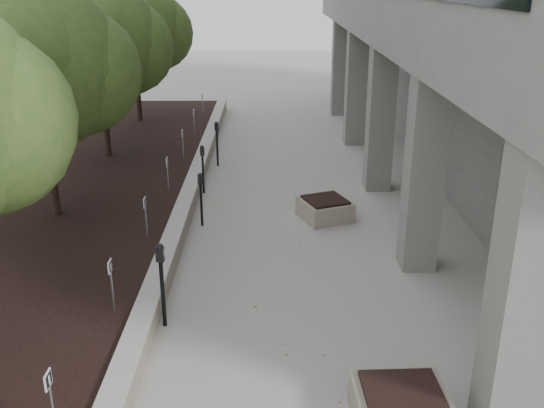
{
  "coord_description": "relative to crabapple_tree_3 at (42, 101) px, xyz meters",
  "views": [
    {
      "loc": [
        0.29,
        -5.47,
        5.75
      ],
      "look_at": [
        0.36,
        6.78,
        1.1
      ],
      "focal_mm": 39.79,
      "sensor_mm": 36.0,
      "label": 1
    }
  ],
  "objects": [
    {
      "name": "parking_meter_5",
      "position": [
        3.44,
        5.18,
        -2.39
      ],
      "size": [
        0.16,
        0.13,
        1.46
      ],
      "primitive_type": null,
      "rotation": [
        0.0,
        0.0,
        -0.2
      ],
      "color": "black",
      "rests_on": "ground"
    },
    {
      "name": "crabapple_tree_4",
      "position": [
        0.0,
        5.0,
        0.0
      ],
      "size": [
        4.6,
        4.0,
        5.44
      ],
      "primitive_type": null,
      "color": "#344E1E",
      "rests_on": "planting_bed"
    },
    {
      "name": "parking_meter_2",
      "position": [
        3.26,
        -4.33,
        -2.33
      ],
      "size": [
        0.16,
        0.12,
        1.58
      ],
      "primitive_type": null,
      "rotation": [
        0.0,
        0.0,
        -0.07
      ],
      "color": "black",
      "rests_on": "ground"
    },
    {
      "name": "parking_meter_4",
      "position": [
        3.25,
        2.58,
        -2.42
      ],
      "size": [
        0.15,
        0.12,
        1.39
      ],
      "primitive_type": null,
      "rotation": [
        0.0,
        0.0,
        0.15
      ],
      "color": "black",
      "rests_on": "ground"
    },
    {
      "name": "parking_meter_3",
      "position": [
        3.45,
        0.2,
        -2.44
      ],
      "size": [
        0.16,
        0.14,
        1.36
      ],
      "primitive_type": null,
      "rotation": [
        0.0,
        0.0,
        0.38
      ],
      "color": "black",
      "rests_on": "ground"
    },
    {
      "name": "retaining_wall",
      "position": [
        2.97,
        1.0,
        -2.87
      ],
      "size": [
        0.39,
        26.0,
        0.5
      ],
      "primitive_type": null,
      "color": "gray",
      "rests_on": "ground"
    },
    {
      "name": "parking_sign_3",
      "position": [
        2.45,
        -4.5,
        -2.24
      ],
      "size": [
        0.04,
        0.22,
        0.96
      ],
      "primitive_type": null,
      "color": "black",
      "rests_on": "planting_bed"
    },
    {
      "name": "parking_sign_6",
      "position": [
        2.45,
        4.5,
        -2.24
      ],
      "size": [
        0.04,
        0.22,
        0.96
      ],
      "primitive_type": null,
      "color": "black",
      "rests_on": "planting_bed"
    },
    {
      "name": "parking_sign_4",
      "position": [
        2.45,
        -1.5,
        -2.24
      ],
      "size": [
        0.04,
        0.22,
        0.96
      ],
      "primitive_type": null,
      "color": "black",
      "rests_on": "planting_bed"
    },
    {
      "name": "berry_scatter",
      "position": [
        4.7,
        -3.0,
        -3.11
      ],
      "size": [
        3.3,
        14.1,
        0.02
      ],
      "primitive_type": null,
      "color": "maroon",
      "rests_on": "ground"
    },
    {
      "name": "parking_sign_2",
      "position": [
        2.45,
        -7.5,
        -2.24
      ],
      "size": [
        0.04,
        0.22,
        0.96
      ],
      "primitive_type": null,
      "color": "black",
      "rests_on": "planting_bed"
    },
    {
      "name": "parking_sign_7",
      "position": [
        2.45,
        7.5,
        -2.24
      ],
      "size": [
        0.04,
        0.22,
        0.96
      ],
      "primitive_type": null,
      "color": "black",
      "rests_on": "planting_bed"
    },
    {
      "name": "planter_back",
      "position": [
        6.51,
        0.65,
        -2.85
      ],
      "size": [
        1.47,
        1.47,
        0.53
      ],
      "primitive_type": null,
      "rotation": [
        0.0,
        0.0,
        0.37
      ],
      "color": "gray",
      "rests_on": "ground"
    },
    {
      "name": "parking_sign_8",
      "position": [
        2.45,
        10.5,
        -2.24
      ],
      "size": [
        0.04,
        0.22,
        0.96
      ],
      "primitive_type": null,
      "color": "black",
      "rests_on": "planting_bed"
    },
    {
      "name": "crabapple_tree_3",
      "position": [
        0.0,
        0.0,
        0.0
      ],
      "size": [
        4.6,
        4.0,
        5.44
      ],
      "primitive_type": null,
      "color": "#344E1E",
      "rests_on": "planting_bed"
    },
    {
      "name": "planting_bed",
      "position": [
        -0.7,
        1.0,
        -2.92
      ],
      "size": [
        7.0,
        26.0,
        0.4
      ],
      "primitive_type": "cube",
      "color": "black",
      "rests_on": "ground"
    },
    {
      "name": "parking_sign_5",
      "position": [
        2.45,
        1.5,
        -2.24
      ],
      "size": [
        0.04,
        0.22,
        0.96
      ],
      "primitive_type": null,
      "color": "black",
      "rests_on": "planting_bed"
    },
    {
      "name": "crabapple_tree_5",
      "position": [
        0.0,
        10.0,
        0.0
      ],
      "size": [
        4.6,
        4.0,
        5.44
      ],
      "primitive_type": null,
      "color": "#344E1E",
      "rests_on": "planting_bed"
    }
  ]
}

